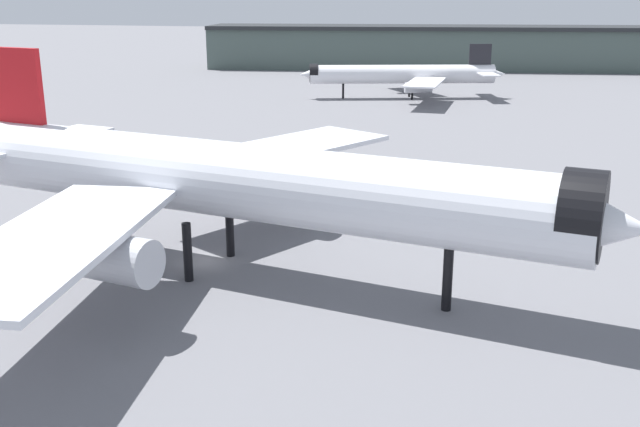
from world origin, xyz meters
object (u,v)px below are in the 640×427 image
at_px(traffic_cone_near_nose, 320,174).
at_px(traffic_cone_wingtip, 481,191).
at_px(airliner_far_taxiway, 404,75).
at_px(airliner_near_gate, 232,182).

xyz_separation_m(traffic_cone_near_nose, traffic_cone_wingtip, (20.73, -3.97, 0.12)).
height_order(traffic_cone_near_nose, traffic_cone_wingtip, traffic_cone_wingtip).
distance_m(airliner_far_taxiway, traffic_cone_near_nose, 76.53).
xyz_separation_m(airliner_far_taxiway, traffic_cone_near_nose, (-0.98, -76.35, -5.04)).
relative_size(airliner_far_taxiway, traffic_cone_wingtip, 57.74).
relative_size(airliner_near_gate, traffic_cone_wingtip, 80.57).
xyz_separation_m(airliner_near_gate, traffic_cone_near_nose, (-0.99, 34.82, -7.73)).
bearing_deg(airliner_near_gate, airliner_far_taxiway, 101.18).
xyz_separation_m(airliner_near_gate, airliner_far_taxiway, (-0.01, 111.18, -2.69)).
bearing_deg(traffic_cone_near_nose, traffic_cone_wingtip, -10.84).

